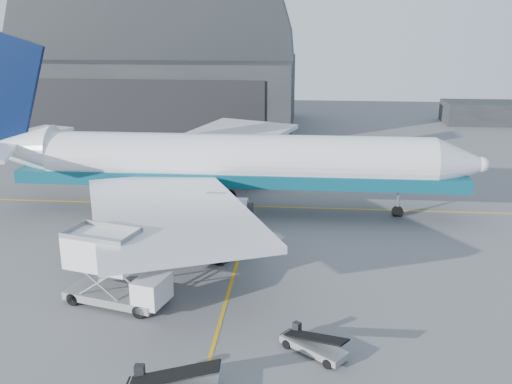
# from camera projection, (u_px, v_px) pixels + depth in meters

# --- Properties ---
(ground) EXTENTS (200.00, 200.00, 0.00)m
(ground) POSITION_uv_depth(u_px,v_px,m) (228.00, 295.00, 40.83)
(ground) COLOR #565659
(ground) RESTS_ON ground
(taxi_lines) EXTENTS (80.00, 42.12, 0.02)m
(taxi_lines) POSITION_uv_depth(u_px,v_px,m) (246.00, 231.00, 52.89)
(taxi_lines) COLOR gold
(taxi_lines) RESTS_ON ground
(hangar) EXTENTS (50.00, 28.30, 28.00)m
(hangar) POSITION_uv_depth(u_px,v_px,m) (153.00, 72.00, 101.64)
(hangar) COLOR black
(hangar) RESTS_ON ground
(distant_bldg_a) EXTENTS (14.00, 8.00, 4.00)m
(distant_bldg_a) POSITION_uv_depth(u_px,v_px,m) (481.00, 123.00, 106.24)
(distant_bldg_a) COLOR black
(distant_bldg_a) RESTS_ON ground
(airliner) EXTENTS (52.87, 51.27, 18.56)m
(airliner) POSITION_uv_depth(u_px,v_px,m) (218.00, 162.00, 56.88)
(airliner) COLOR white
(airliner) RESTS_ON ground
(catering_truck) EXTENTS (7.74, 4.49, 5.01)m
(catering_truck) POSITION_uv_depth(u_px,v_px,m) (112.00, 270.00, 38.96)
(catering_truck) COLOR gray
(catering_truck) RESTS_ON ground
(pushback_tug) EXTENTS (4.01, 3.19, 1.64)m
(pushback_tug) POSITION_uv_depth(u_px,v_px,m) (212.00, 251.00, 46.90)
(pushback_tug) COLOR black
(pushback_tug) RESTS_ON ground
(belt_loader_b) EXTENTS (4.12, 3.64, 1.68)m
(belt_loader_b) POSITION_uv_depth(u_px,v_px,m) (313.00, 345.00, 33.69)
(belt_loader_b) COLOR gray
(belt_loader_b) RESTS_ON ground
(traffic_cone) EXTENTS (0.34, 0.34, 0.49)m
(traffic_cone) POSITION_uv_depth(u_px,v_px,m) (239.00, 252.00, 47.79)
(traffic_cone) COLOR #FE4F08
(traffic_cone) RESTS_ON ground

